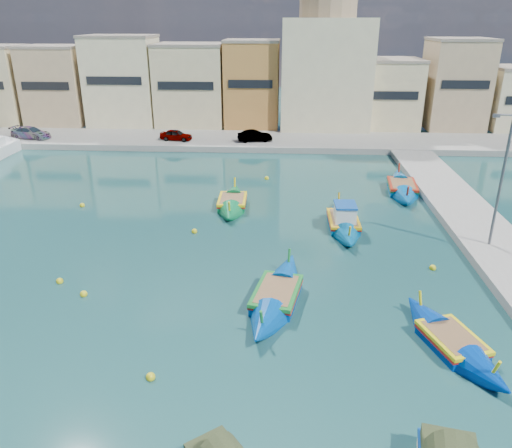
% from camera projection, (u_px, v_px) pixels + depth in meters
% --- Properties ---
extents(ground, '(160.00, 160.00, 0.00)m').
position_uv_depth(ground, '(167.00, 295.00, 24.44)').
color(ground, '#113435').
rests_on(ground, ground).
extents(north_quay, '(80.00, 8.00, 0.60)m').
position_uv_depth(north_quay, '(234.00, 141.00, 53.84)').
color(north_quay, gray).
rests_on(north_quay, ground).
extents(north_townhouses, '(83.20, 7.87, 10.19)m').
position_uv_depth(north_townhouses, '(296.00, 88.00, 58.46)').
color(north_townhouses, beige).
rests_on(north_townhouses, ground).
extents(church_block, '(10.00, 10.00, 19.10)m').
position_uv_depth(church_block, '(326.00, 57.00, 57.55)').
color(church_block, beige).
rests_on(church_block, ground).
extents(quay_street_lamp, '(1.18, 0.16, 8.00)m').
position_uv_depth(quay_street_lamp, '(500.00, 180.00, 27.33)').
color(quay_street_lamp, '#595B60').
rests_on(quay_street_lamp, ground).
extents(parked_cars, '(28.18, 2.44, 1.24)m').
position_uv_depth(parked_cars, '(128.00, 134.00, 52.74)').
color(parked_cars, '#4C1919').
rests_on(parked_cars, north_quay).
extents(luzzu_turquoise_cabin, '(1.95, 8.36, 2.68)m').
position_uv_depth(luzzu_turquoise_cabin, '(343.00, 222.00, 32.31)').
color(luzzu_turquoise_cabin, '#005D97').
rests_on(luzzu_turquoise_cabin, ground).
extents(luzzu_cyan_mid, '(2.85, 8.70, 2.53)m').
position_uv_depth(luzzu_cyan_mid, '(402.00, 188.00, 38.91)').
color(luzzu_cyan_mid, '#005BA8').
rests_on(luzzu_cyan_mid, ground).
extents(luzzu_green, '(2.11, 7.44, 2.33)m').
position_uv_depth(luzzu_green, '(232.00, 203.00, 35.81)').
color(luzzu_green, '#0B763F').
rests_on(luzzu_green, ground).
extents(luzzu_blue_south, '(3.50, 8.63, 2.43)m').
position_uv_depth(luzzu_blue_south, '(277.00, 297.00, 23.81)').
color(luzzu_blue_south, '#0047A3').
rests_on(luzzu_blue_south, ground).
extents(luzzu_cyan_south, '(3.86, 7.15, 2.16)m').
position_uv_depth(luzzu_cyan_south, '(452.00, 343.00, 20.45)').
color(luzzu_cyan_south, '#0036A3').
rests_on(luzzu_cyan_south, ground).
extents(yacht_north, '(2.70, 9.30, 12.39)m').
position_uv_depth(yacht_north, '(2.00, 148.00, 50.13)').
color(yacht_north, white).
rests_on(yacht_north, ground).
extents(mooring_buoys, '(23.00, 25.75, 0.36)m').
position_uv_depth(mooring_buoys, '(187.00, 248.00, 29.29)').
color(mooring_buoys, yellow).
rests_on(mooring_buoys, ground).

